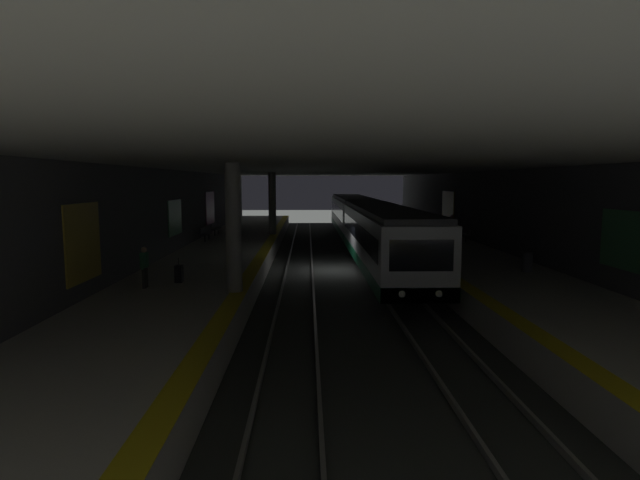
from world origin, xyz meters
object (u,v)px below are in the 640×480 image
Objects in this scene: bench_left_mid at (438,225)px; trash_bin at (527,262)px; bench_right_mid at (215,228)px; suitcase_rolling at (179,274)px; pillar_far at (272,204)px; metro_train at (364,224)px; bench_right_near at (205,233)px; person_standing_far at (451,227)px; backpack_on_floor at (433,234)px; pillar_near at (234,228)px; person_walking_mid at (144,266)px; bench_left_near at (464,233)px; person_waiting_near at (402,219)px.

bench_left_mid is 17.96m from trash_bin.
suitcase_rolling is at bearing -174.26° from bench_right_mid.
pillar_far reaches higher than bench_right_mid.
pillar_far is 20.26m from trash_bin.
bench_left_mid is at bearing -56.26° from metro_train.
person_standing_far reaches higher than bench_right_near.
trash_bin is at bearing -177.27° from backpack_on_floor.
pillar_near is at bearing 106.65° from trash_bin.
bench_left_mid is (21.58, -12.88, -1.75)m from pillar_near.
person_walking_mid is 22.45m from backpack_on_floor.
bench_right_near is (-3.92, 4.18, -1.75)m from pillar_far.
metro_train reaches higher than bench_right_mid.
pillar_near is 4.73× the size of suitcase_rolling.
bench_left_near is (14.97, -12.88, -1.75)m from pillar_near.
pillar_far is 19.40m from person_walking_mid.
bench_right_near is at bearing 14.82° from pillar_near.
pillar_near is 1.00× the size of pillar_far.
bench_left_mid is 2.00× the size of trash_bin.
person_standing_far is (-6.20, 0.72, 0.40)m from bench_left_mid.
bench_right_near is at bearing 87.18° from bench_left_near.
bench_left_mid is 1.00× the size of person_waiting_near.
person_standing_far is at bearing 60.69° from bench_left_near.
metro_train is 42.29× the size of trash_bin.
pillar_near is 2.68× the size of bench_left_mid.
person_walking_mid is at bearing 138.44° from backpack_on_floor.
person_walking_mid is 1.79× the size of trash_bin.
bench_right_mid is at bearing 5.74° from suitcase_rolling.
bench_left_mid is at bearing -18.81° from backpack_on_floor.
pillar_near is at bearing 141.65° from person_standing_far.
backpack_on_floor is (2.11, 0.68, -0.73)m from person_standing_far.
person_waiting_near is at bearing -32.02° from person_walking_mid.
bench_right_near is 1.12× the size of person_walking_mid.
pillar_near reaches higher than bench_right_near.
person_walking_mid is at bearing 78.50° from pillar_near.
metro_train is 23.60× the size of person_walking_mid.
pillar_far is 11.89m from backpack_on_floor.
metro_train is at bearing 144.36° from person_waiting_near.
metro_train is 21.14× the size of bench_left_mid.
metro_train is (-2.39, -6.55, -1.30)m from pillar_far.
pillar_near is at bearing -101.50° from person_walking_mid.
trash_bin is (2.94, -15.55, -0.39)m from person_walking_mid.
person_standing_far is 2.00× the size of trash_bin.
metro_train is at bearing -81.88° from bench_right_near.
bench_left_near is 4.25× the size of backpack_on_floor.
person_waiting_near is 4.24× the size of backpack_on_floor.
bench_left_near is 20.24m from suitcase_rolling.
bench_left_mid is (4.23, -6.33, -0.45)m from metro_train.
person_standing_far reaches higher than bench_left_near.
person_waiting_near reaches higher than trash_bin.
person_standing_far is at bearing -164.55° from person_waiting_near.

